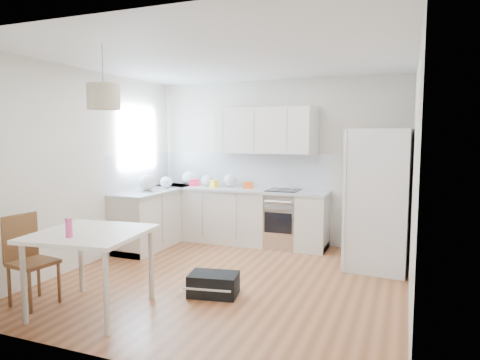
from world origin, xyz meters
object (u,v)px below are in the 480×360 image
at_px(dining_table, 91,241).
at_px(dining_chair, 33,261).
at_px(gym_bag, 214,284).
at_px(refrigerator, 381,199).

distance_m(dining_table, dining_chair, 0.74).
xyz_separation_m(dining_table, dining_chair, (-0.68, -0.10, -0.26)).
bearing_deg(gym_bag, refrigerator, 36.58).
bearing_deg(dining_table, gym_bag, 34.04).
xyz_separation_m(refrigerator, dining_table, (-2.64, -2.63, -0.21)).
bearing_deg(dining_chair, dining_table, 16.00).
bearing_deg(refrigerator, dining_chair, -136.55).
height_order(refrigerator, dining_table, refrigerator).
bearing_deg(dining_table, refrigerator, 38.14).
xyz_separation_m(dining_table, gym_bag, (0.98, 0.84, -0.61)).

